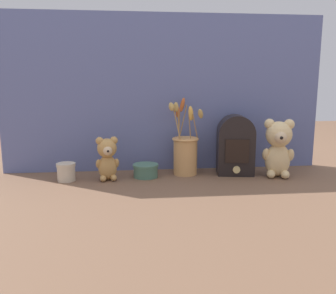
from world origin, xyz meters
name	(u,v)px	position (x,y,z in m)	size (l,w,h in m)	color
ground_plane	(169,179)	(0.00, 0.00, 0.00)	(4.00, 4.00, 0.00)	brown
backdrop_wall	(164,94)	(0.00, 0.17, 0.34)	(1.42, 0.02, 0.68)	slate
teddy_bear_large	(278,147)	(0.46, -0.02, 0.13)	(0.14, 0.12, 0.24)	#DBBC84
teddy_bear_medium	(107,158)	(-0.25, 0.01, 0.09)	(0.10, 0.09, 0.18)	tan
flower_vase	(185,152)	(0.08, 0.06, 0.10)	(0.16, 0.12, 0.33)	tan
vintage_radio	(235,144)	(0.29, 0.05, 0.13)	(0.17, 0.14, 0.26)	black
decorative_tin_tall	(66,172)	(-0.41, 0.01, 0.04)	(0.08, 0.08, 0.07)	beige
decorative_tin_short	(146,170)	(-0.09, 0.03, 0.03)	(0.11, 0.11, 0.06)	#47705B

